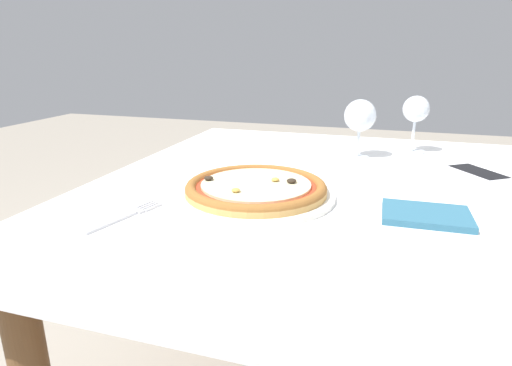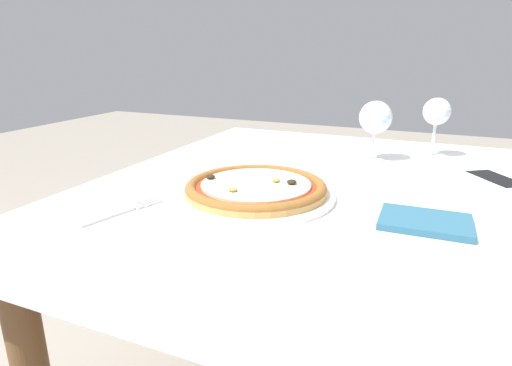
{
  "view_description": "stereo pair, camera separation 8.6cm",
  "coord_description": "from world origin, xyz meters",
  "px_view_note": "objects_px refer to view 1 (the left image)",
  "views": [
    {
      "loc": [
        0.07,
        -0.9,
        1.05
      ],
      "look_at": [
        -0.17,
        -0.12,
        0.79
      ],
      "focal_mm": 30.0,
      "sensor_mm": 36.0,
      "label": 1
    },
    {
      "loc": [
        0.15,
        -0.87,
        1.05
      ],
      "look_at": [
        -0.17,
        -0.12,
        0.79
      ],
      "focal_mm": 30.0,
      "sensor_mm": 36.0,
      "label": 2
    }
  ],
  "objects_px": {
    "wine_glass_far_left": "(416,111)",
    "cell_phone": "(478,173)",
    "dining_table": "(344,226)",
    "fork": "(126,216)",
    "wine_glass_far_right": "(359,116)",
    "pizza_plate": "(256,189)"
  },
  "relations": [
    {
      "from": "dining_table",
      "to": "fork",
      "type": "xyz_separation_m",
      "value": [
        -0.36,
        -0.29,
        0.09
      ]
    },
    {
      "from": "wine_glass_far_left",
      "to": "pizza_plate",
      "type": "bearing_deg",
      "value": -121.69
    },
    {
      "from": "fork",
      "to": "wine_glass_far_right",
      "type": "xyz_separation_m",
      "value": [
        0.36,
        0.57,
        0.11
      ]
    },
    {
      "from": "dining_table",
      "to": "pizza_plate",
      "type": "relative_size",
      "value": 3.61
    },
    {
      "from": "wine_glass_far_left",
      "to": "cell_phone",
      "type": "relative_size",
      "value": 1.02
    },
    {
      "from": "dining_table",
      "to": "wine_glass_far_left",
      "type": "relative_size",
      "value": 7.11
    },
    {
      "from": "wine_glass_far_right",
      "to": "cell_phone",
      "type": "relative_size",
      "value": 1.0
    },
    {
      "from": "fork",
      "to": "cell_phone",
      "type": "distance_m",
      "value": 0.8
    },
    {
      "from": "pizza_plate",
      "to": "wine_glass_far_right",
      "type": "relative_size",
      "value": 2.01
    },
    {
      "from": "wine_glass_far_left",
      "to": "wine_glass_far_right",
      "type": "height_order",
      "value": "wine_glass_far_left"
    },
    {
      "from": "dining_table",
      "to": "cell_phone",
      "type": "height_order",
      "value": "cell_phone"
    },
    {
      "from": "wine_glass_far_left",
      "to": "dining_table",
      "type": "bearing_deg",
      "value": -110.41
    },
    {
      "from": "fork",
      "to": "cell_phone",
      "type": "height_order",
      "value": "cell_phone"
    },
    {
      "from": "pizza_plate",
      "to": "wine_glass_far_right",
      "type": "xyz_separation_m",
      "value": [
        0.17,
        0.4,
        0.1
      ]
    },
    {
      "from": "wine_glass_far_right",
      "to": "cell_phone",
      "type": "bearing_deg",
      "value": -18.64
    },
    {
      "from": "dining_table",
      "to": "wine_glass_far_left",
      "type": "bearing_deg",
      "value": 69.59
    },
    {
      "from": "wine_glass_far_left",
      "to": "wine_glass_far_right",
      "type": "bearing_deg",
      "value": -143.64
    },
    {
      "from": "pizza_plate",
      "to": "cell_phone",
      "type": "bearing_deg",
      "value": 33.46
    },
    {
      "from": "wine_glass_far_left",
      "to": "cell_phone",
      "type": "distance_m",
      "value": 0.28
    },
    {
      "from": "pizza_plate",
      "to": "wine_glass_far_left",
      "type": "relative_size",
      "value": 1.97
    },
    {
      "from": "pizza_plate",
      "to": "wine_glass_far_left",
      "type": "distance_m",
      "value": 0.61
    },
    {
      "from": "dining_table",
      "to": "cell_phone",
      "type": "xyz_separation_m",
      "value": [
        0.29,
        0.18,
        0.1
      ]
    }
  ]
}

